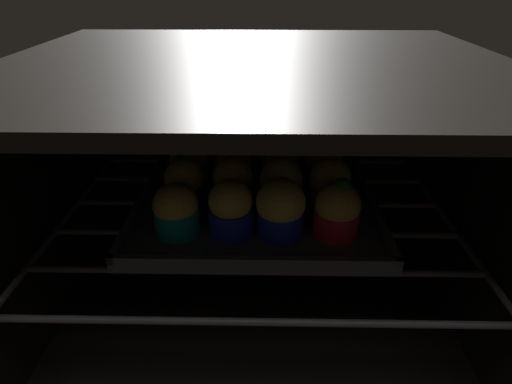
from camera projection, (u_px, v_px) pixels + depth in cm
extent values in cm
cube|color=black|center=(256.00, 293.00, 63.61)|extent=(59.00, 47.00, 1.50)
cube|color=black|center=(256.00, 65.00, 46.02)|extent=(59.00, 47.00, 1.50)
cube|color=black|center=(258.00, 136.00, 74.57)|extent=(59.00, 1.50, 34.00)
cube|color=black|center=(49.00, 195.00, 55.27)|extent=(1.50, 47.00, 34.00)
cube|color=black|center=(466.00, 199.00, 54.36)|extent=(1.50, 47.00, 34.00)
cylinder|color=#4C494C|center=(252.00, 322.00, 40.00)|extent=(54.00, 0.80, 0.80)
cylinder|color=#4C494C|center=(254.00, 271.00, 46.60)|extent=(54.00, 0.80, 0.80)
cylinder|color=#4C494C|center=(255.00, 234.00, 53.20)|extent=(54.00, 0.80, 0.80)
cylinder|color=#4C494C|center=(256.00, 204.00, 59.80)|extent=(54.00, 0.80, 0.80)
cylinder|color=#4C494C|center=(257.00, 180.00, 66.40)|extent=(54.00, 0.80, 0.80)
cylinder|color=#4C494C|center=(258.00, 161.00, 73.00)|extent=(54.00, 0.80, 0.80)
cylinder|color=#4C494C|center=(68.00, 216.00, 56.92)|extent=(0.80, 42.00, 0.80)
cylinder|color=#4C494C|center=(447.00, 220.00, 56.07)|extent=(0.80, 42.00, 0.80)
cube|color=#4C4C51|center=(256.00, 208.00, 56.81)|extent=(33.49, 26.80, 1.20)
cube|color=#4C4C51|center=(254.00, 261.00, 44.97)|extent=(33.49, 0.80, 1.00)
cube|color=#4C4C51|center=(257.00, 162.00, 67.55)|extent=(33.49, 0.80, 1.00)
cube|color=#4C4C51|center=(141.00, 201.00, 56.52)|extent=(0.80, 26.80, 1.00)
cube|color=#4C4C51|center=(372.00, 203.00, 56.00)|extent=(0.80, 26.80, 1.00)
cylinder|color=#0C8C84|center=(177.00, 220.00, 49.98)|extent=(5.61, 5.61, 3.52)
sphere|color=gold|center=(175.00, 205.00, 48.89)|extent=(5.61, 5.61, 5.61)
cylinder|color=#1928B7|center=(231.00, 220.00, 49.98)|extent=(5.61, 5.61, 3.52)
sphere|color=gold|center=(230.00, 201.00, 48.57)|extent=(5.41, 5.41, 5.41)
cylinder|color=#1928B7|center=(280.00, 222.00, 49.61)|extent=(5.61, 5.61, 3.52)
sphere|color=gold|center=(281.00, 202.00, 48.19)|extent=(6.08, 6.08, 6.08)
cylinder|color=red|center=(336.00, 222.00, 49.62)|extent=(5.61, 5.61, 3.52)
sphere|color=gold|center=(338.00, 205.00, 48.37)|extent=(5.61, 5.61, 5.61)
sphere|color=#1E6023|center=(342.00, 188.00, 47.55)|extent=(2.47, 2.47, 2.47)
cylinder|color=#1928B7|center=(186.00, 195.00, 55.50)|extent=(5.61, 5.61, 3.52)
sphere|color=gold|center=(184.00, 178.00, 54.17)|extent=(5.45, 5.45, 5.45)
sphere|color=#1E6023|center=(180.00, 163.00, 54.18)|extent=(2.32, 2.32, 2.32)
cylinder|color=#0C8C84|center=(233.00, 195.00, 55.48)|extent=(5.61, 5.61, 3.52)
sphere|color=gold|center=(233.00, 177.00, 54.08)|extent=(5.54, 5.54, 5.54)
cylinder|color=#1928B7|center=(280.00, 193.00, 55.83)|extent=(5.61, 5.61, 3.52)
sphere|color=#E0CC7A|center=(281.00, 179.00, 54.73)|extent=(6.03, 6.03, 6.03)
cylinder|color=#7A238C|center=(328.00, 195.00, 55.34)|extent=(5.61, 5.61, 3.52)
sphere|color=gold|center=(330.00, 178.00, 53.97)|extent=(5.64, 5.64, 5.64)
cylinder|color=silver|center=(190.00, 171.00, 61.89)|extent=(5.61, 5.61, 3.52)
sphere|color=#E0CC7A|center=(189.00, 156.00, 60.61)|extent=(5.86, 5.86, 5.86)
cylinder|color=#0C8C84|center=(234.00, 173.00, 61.44)|extent=(5.61, 5.61, 3.52)
sphere|color=gold|center=(234.00, 159.00, 60.33)|extent=(5.82, 5.82, 5.82)
sphere|color=#19511E|center=(231.00, 149.00, 58.26)|extent=(1.87, 1.87, 1.87)
cylinder|color=#7A238C|center=(280.00, 174.00, 61.10)|extent=(5.61, 5.61, 3.52)
sphere|color=gold|center=(280.00, 160.00, 59.97)|extent=(5.92, 5.92, 5.92)
cylinder|color=#1928B7|center=(322.00, 173.00, 61.33)|extent=(5.61, 5.61, 3.52)
sphere|color=gold|center=(323.00, 158.00, 60.05)|extent=(5.79, 5.79, 5.79)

